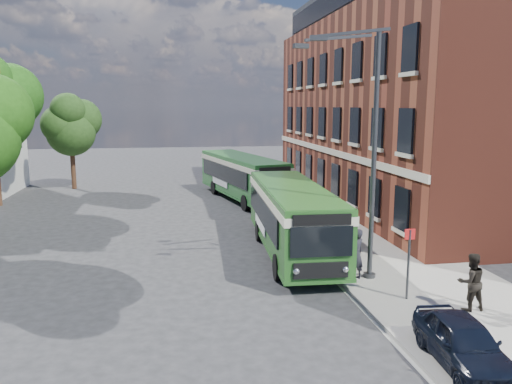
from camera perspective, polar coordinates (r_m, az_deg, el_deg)
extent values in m
plane|color=#252527|center=(19.96, -3.62, -9.04)|extent=(120.00, 120.00, 0.00)
cube|color=gray|center=(28.95, 8.56, -2.98)|extent=(6.00, 48.00, 0.15)
cube|color=beige|center=(28.18, 2.64, -3.39)|extent=(0.12, 48.00, 0.01)
cube|color=maroon|center=(34.68, 17.88, 8.64)|extent=(12.00, 26.00, 12.00)
cube|color=beige|center=(32.47, 8.12, 4.72)|extent=(0.12, 26.00, 0.35)
cylinder|color=#36383B|center=(19.31, 12.80, -9.47)|extent=(0.44, 0.44, 0.30)
cylinder|color=#36383B|center=(18.35, 13.32, 3.47)|extent=(0.18, 0.18, 9.00)
cube|color=#36383B|center=(17.39, 10.78, 17.43)|extent=(2.58, 0.46, 0.37)
cube|color=#36383B|center=(18.51, 9.43, 17.00)|extent=(2.58, 0.46, 0.37)
cube|color=#36383B|center=(16.52, 7.16, 17.06)|extent=(0.55, 0.22, 0.16)
cube|color=#36383B|center=(18.58, 5.15, 16.28)|extent=(0.55, 0.22, 0.16)
cylinder|color=#36383B|center=(17.23, 17.00, -8.18)|extent=(0.08, 0.08, 2.50)
cube|color=red|center=(16.93, 17.18, -4.63)|extent=(0.35, 0.04, 0.35)
cube|color=#265C20|center=(21.84, 4.17, -2.55)|extent=(3.00, 10.29, 2.45)
cube|color=#265C20|center=(22.14, 4.13, -5.77)|extent=(3.04, 10.33, 0.14)
cube|color=black|center=(21.89, 0.73, -2.15)|extent=(0.50, 8.37, 1.10)
cube|color=black|center=(22.37, 7.25, -1.97)|extent=(0.50, 8.37, 1.10)
cube|color=#EEE9C3|center=(21.67, 4.20, -0.42)|extent=(3.07, 10.35, 0.32)
cube|color=#265C20|center=(21.61, 4.21, 0.52)|extent=(2.90, 10.19, 0.12)
cube|color=black|center=(16.95, 7.50, -5.66)|extent=(2.15, 0.19, 1.05)
cube|color=black|center=(16.75, 7.57, -3.19)|extent=(2.00, 0.18, 0.38)
cube|color=black|center=(17.23, 7.43, -8.87)|extent=(1.90, 0.17, 0.55)
sphere|color=silver|center=(17.06, 4.62, -9.01)|extent=(0.26, 0.26, 0.26)
sphere|color=silver|center=(17.47, 10.15, -8.68)|extent=(0.26, 0.26, 0.26)
cube|color=black|center=(26.74, 2.08, 0.26)|extent=(2.00, 0.18, 0.90)
cube|color=white|center=(22.74, 0.47, -3.64)|extent=(0.20, 3.20, 0.45)
cylinder|color=black|center=(18.85, 2.52, -8.58)|extent=(0.33, 1.01, 1.00)
cylinder|color=black|center=(19.35, 9.44, -8.21)|extent=(0.33, 1.01, 1.00)
cylinder|color=black|center=(24.15, 0.36, -4.42)|extent=(0.33, 1.01, 1.00)
cylinder|color=black|center=(24.55, 5.80, -4.24)|extent=(0.33, 1.01, 1.00)
cube|color=#236527|center=(34.49, -1.62, 2.06)|extent=(4.82, 11.26, 2.45)
cube|color=#236527|center=(34.69, -1.61, -0.03)|extent=(4.87, 11.30, 0.14)
cube|color=black|center=(34.33, -3.79, 2.22)|extent=(2.07, 8.97, 1.10)
cube|color=black|center=(35.22, 0.16, 2.43)|extent=(2.07, 8.97, 1.10)
cube|color=beige|center=(34.39, -1.62, 3.42)|extent=(4.89, 11.33, 0.32)
cube|color=#236527|center=(34.35, -1.63, 4.02)|extent=(4.70, 11.14, 0.12)
cube|color=black|center=(29.42, 2.18, 1.05)|extent=(2.12, 0.54, 1.05)
cube|color=black|center=(29.31, 2.20, 2.49)|extent=(1.97, 0.51, 0.38)
cube|color=black|center=(29.58, 2.17, -0.87)|extent=(1.87, 0.49, 0.55)
sphere|color=silver|center=(29.26, 0.64, -0.98)|extent=(0.26, 0.26, 0.26)
sphere|color=silver|center=(29.96, 3.64, -0.75)|extent=(0.26, 0.26, 0.26)
cube|color=black|center=(39.64, -4.44, 3.38)|extent=(1.97, 0.51, 0.90)
cube|color=white|center=(35.09, -4.16, 1.14)|extent=(0.73, 3.13, 0.45)
cylinder|color=black|center=(30.89, -1.22, -1.26)|extent=(0.49, 1.04, 1.00)
cylinder|color=black|center=(31.79, 2.72, -0.95)|extent=(0.49, 1.04, 1.00)
cylinder|color=black|center=(36.82, -4.79, 0.52)|extent=(0.49, 1.04, 1.00)
cylinder|color=black|center=(37.58, -1.38, 0.74)|extent=(0.49, 1.04, 1.00)
imported|color=black|center=(13.68, 22.61, -15.57)|extent=(1.75, 3.68, 1.21)
imported|color=black|center=(18.67, 11.36, -7.00)|extent=(0.83, 0.74, 1.91)
imported|color=black|center=(17.08, 23.36, -9.40)|extent=(0.90, 0.71, 1.83)
sphere|color=#1E4F12|center=(36.54, -26.34, 9.83)|extent=(4.15, 4.15, 4.15)
cylinder|color=#362013|center=(41.54, -20.16, 2.52)|extent=(0.36, 0.36, 3.16)
sphere|color=#213F16|center=(41.30, -20.40, 6.47)|extent=(3.73, 3.73, 3.73)
sphere|color=#213F16|center=(41.70, -19.35, 7.84)|extent=(3.16, 3.16, 3.16)
sphere|color=#213F16|center=(40.91, -21.47, 7.18)|extent=(2.87, 2.87, 2.87)
sphere|color=#213F16|center=(40.55, -20.72, 8.74)|extent=(2.58, 2.58, 2.58)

